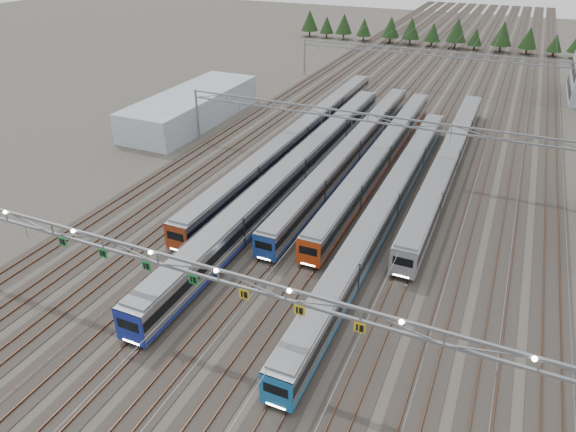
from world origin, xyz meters
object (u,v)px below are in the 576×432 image
at_px(train_b, 295,170).
at_px(gantry_far, 429,57).
at_px(gantry_near, 217,278).
at_px(gantry_mid, 367,124).
at_px(train_c, 352,150).
at_px(train_f, 448,160).
at_px(train_d, 381,156).
at_px(train_a, 299,136).
at_px(west_shed, 192,107).
at_px(train_e, 387,204).

distance_m(train_b, gantry_far, 55.06).
distance_m(gantry_near, gantry_mid, 40.12).
distance_m(train_c, train_f, 13.58).
distance_m(train_b, gantry_near, 31.76).
bearing_deg(train_b, train_f, 33.11).
relative_size(train_f, gantry_mid, 0.98).
xyz_separation_m(train_d, gantry_near, (-2.30, -40.28, 5.12)).
distance_m(train_a, train_d, 13.71).
height_order(train_c, train_d, train_d).
xyz_separation_m(gantry_mid, gantry_far, (0.00, 45.00, 0.00)).
xyz_separation_m(gantry_near, west_shed, (-33.60, 47.00, -4.61)).
distance_m(gantry_mid, west_shed, 34.57).
bearing_deg(train_e, train_c, 122.08).
height_order(gantry_near, gantry_far, gantry_near).
bearing_deg(west_shed, gantry_near, -54.44).
relative_size(train_e, gantry_far, 1.09).
bearing_deg(train_f, gantry_far, 104.75).
relative_size(train_a, gantry_far, 1.17).
bearing_deg(train_c, train_f, 6.35).
xyz_separation_m(train_a, gantry_mid, (11.25, -2.52, 4.35)).
distance_m(train_d, gantry_near, 40.67).
bearing_deg(gantry_far, gantry_near, -90.03).
relative_size(train_e, train_f, 1.11).
xyz_separation_m(train_b, west_shed, (-26.90, 16.36, 0.36)).
xyz_separation_m(train_b, gantry_far, (6.75, 54.48, 4.27)).
xyz_separation_m(train_a, gantry_far, (11.25, 42.48, 4.35)).
height_order(train_a, train_c, train_a).
distance_m(train_e, gantry_near, 27.85).
height_order(train_b, gantry_near, gantry_near).
bearing_deg(train_e, west_shed, 153.11).
relative_size(train_d, train_e, 0.89).
relative_size(train_a, west_shed, 2.20).
bearing_deg(train_e, train_a, 138.14).
bearing_deg(train_f, train_e, -105.84).
distance_m(train_f, gantry_near, 44.15).
bearing_deg(train_d, train_a, 170.08).
bearing_deg(gantry_mid, train_d, 4.14).
height_order(train_c, train_e, train_e).
relative_size(gantry_near, gantry_mid, 1.00).
bearing_deg(train_f, gantry_mid, -168.64).
xyz_separation_m(train_b, gantry_near, (6.70, -30.64, 4.97)).
bearing_deg(train_f, train_a, 179.33).
bearing_deg(train_b, gantry_near, -77.66).
height_order(train_b, gantry_mid, gantry_mid).
bearing_deg(train_b, train_d, 46.97).
distance_m(train_c, gantry_mid, 5.07).
bearing_deg(gantry_near, train_a, 104.72).
xyz_separation_m(train_f, gantry_far, (-11.25, 42.74, 4.38)).
xyz_separation_m(train_e, gantry_far, (-6.75, 58.60, 4.44)).
xyz_separation_m(train_f, gantry_mid, (-11.25, -2.26, 4.38)).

